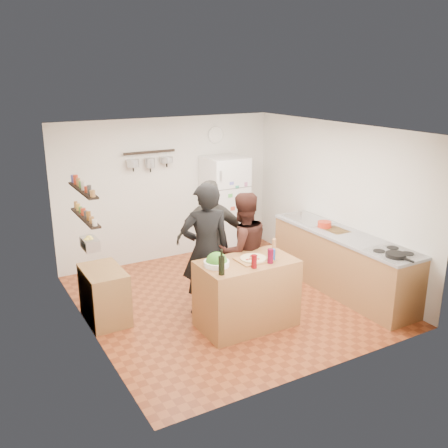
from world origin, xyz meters
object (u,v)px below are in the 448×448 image
pepper_mill (274,248)px  fridge (225,206)px  person_back (212,239)px  skillet (396,255)px  red_bowl (324,224)px  prep_island (247,293)px  person_left (206,250)px  salt_canister (272,255)px  person_center (242,251)px  salad_bowl (217,263)px  wall_clock (216,135)px  wine_bottle (222,265)px  counter_run (342,263)px  side_table (104,295)px

pepper_mill → fridge: fridge is taller
pepper_mill → person_back: bearing=111.1°
person_back → fridge: fridge is taller
skillet → red_bowl: bearing=88.1°
prep_island → red_bowl: size_ratio=5.87×
person_left → salt_canister: bearing=144.7°
red_bowl → person_center: bearing=-177.0°
salad_bowl → wall_clock: wall_clock is taller
wine_bottle → wall_clock: size_ratio=0.77×
fridge → wall_clock: bearing=90.0°
person_back → fridge: (1.05, 1.46, 0.02)m
counter_run → wine_bottle: bearing=-169.3°
person_left → red_bowl: bearing=-165.5°
pepper_mill → person_center: size_ratio=0.11×
wine_bottle → person_back: size_ratio=0.13×
fridge → red_bowl: bearing=-69.9°
red_bowl → fridge: size_ratio=0.12×
skillet → side_table: skillet is taller
person_center → side_table: 1.98m
salt_canister → wine_bottle: bearing=-172.9°
skillet → fridge: (-0.65, 3.38, -0.05)m
salt_canister → side_table: (-1.88, 1.19, -0.62)m
wine_bottle → salt_canister: wine_bottle is taller
person_center → fridge: bearing=-108.9°
person_center → skillet: 2.04m
salad_bowl → person_left: person_left is taller
person_center → wall_clock: bearing=-105.9°
salt_canister → person_back: person_back is taller
side_table → red_bowl: bearing=-7.6°
prep_island → person_left: bearing=119.0°
wine_bottle → counter_run: bearing=10.7°
person_center → salad_bowl: bearing=39.7°
salt_canister → person_left: (-0.61, 0.68, -0.05)m
salad_bowl → side_table: 1.65m
person_back → red_bowl: (1.75, -0.45, 0.08)m
salt_canister → red_bowl: (1.51, 0.74, -0.02)m
person_left → salad_bowl: bearing=90.2°
person_center → red_bowl: person_center is taller
wine_bottle → person_left: (0.19, 0.78, -0.09)m
skillet → person_center: bearing=137.1°
salt_canister → skillet: bearing=-26.7°
person_left → fridge: size_ratio=1.04×
wall_clock → red_bowl: bearing=-72.6°
person_left → person_back: (0.36, 0.51, -0.05)m
wall_clock → prep_island: bearing=-111.2°
wall_clock → counter_run: bearing=-74.1°
person_left → person_back: person_left is taller
wine_bottle → fridge: size_ratio=0.13×
salt_canister → prep_island: bearing=158.2°
prep_island → side_table: size_ratio=1.56×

